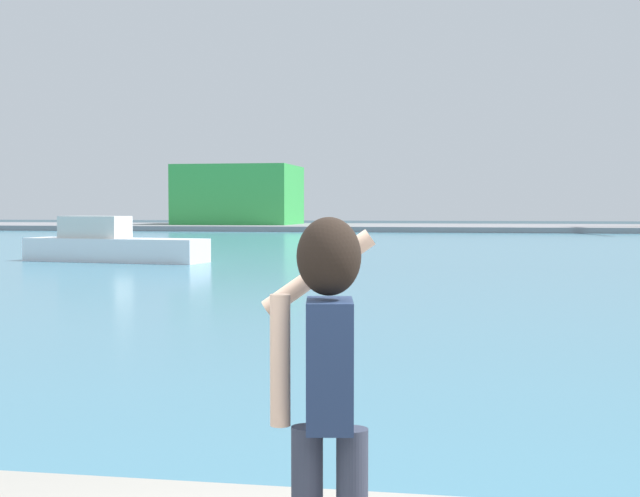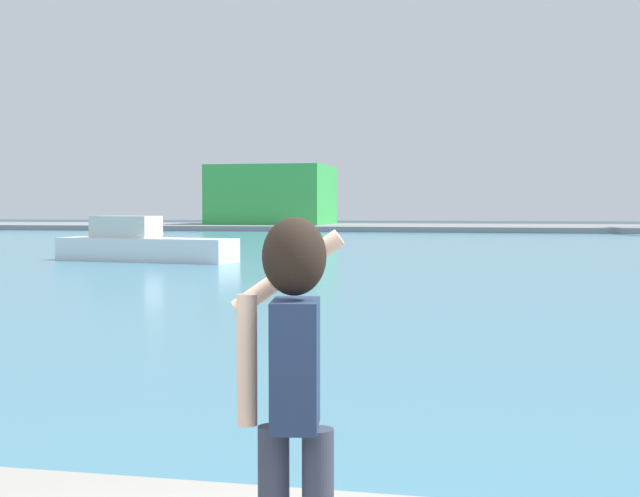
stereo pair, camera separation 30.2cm
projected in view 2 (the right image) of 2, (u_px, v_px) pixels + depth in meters
ground_plane at (501, 248)px, 52.31m from camera, size 220.00×220.00×0.00m
harbor_water at (501, 247)px, 54.26m from camera, size 140.00×100.00×0.02m
far_shore_dock at (507, 228)px, 93.27m from camera, size 140.00×20.00×0.54m
person_photographer at (293, 372)px, 3.83m from camera, size 0.53×0.55×1.74m
boat_moored at (142, 245)px, 39.66m from camera, size 8.64×3.31×2.03m
warehouse_left at (272, 195)px, 100.51m from camera, size 12.95×10.89×6.64m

